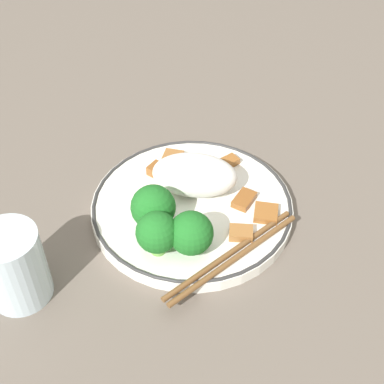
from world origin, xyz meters
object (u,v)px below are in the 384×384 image
Objects in this scene: broccoli_back_center at (157,233)px; drinking_glass at (14,266)px; broccoli_back_right at (191,233)px; plate at (192,206)px; chopsticks at (232,256)px; broccoli_back_left at (153,207)px.

drinking_glass is (0.15, 0.07, -0.00)m from broccoli_back_center.
broccoli_back_right is 0.60× the size of drinking_glass.
plate is 4.67× the size of broccoli_back_right.
broccoli_back_center is 0.36× the size of chopsticks.
chopsticks is (-0.05, 0.01, -0.03)m from broccoli_back_right.
chopsticks is (-0.06, 0.09, 0.01)m from plate.
chopsticks is at bearing -163.36° from drinking_glass.
broccoli_back_left is 0.17m from drinking_glass.
drinking_glass is at bearing 25.11° from broccoli_back_center.
drinking_glass is (0.24, 0.07, 0.03)m from chopsticks.
plate is at bearing -138.49° from drinking_glass.
broccoli_back_right reaches higher than chopsticks.
broccoli_back_right is at bearing -157.77° from drinking_glass.
broccoli_back_center is (0.03, 0.09, 0.04)m from plate.
plate is 0.11m from chopsticks.
drinking_glass is at bearing 16.64° from chopsticks.
broccoli_back_center is 0.09m from chopsticks.
broccoli_back_center is 1.03× the size of broccoli_back_right.
broccoli_back_left reaches higher than broccoli_back_right.
chopsticks reaches higher than plate.
broccoli_back_left is 1.09× the size of broccoli_back_right.
drinking_glass reaches higher than broccoli_back_center.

